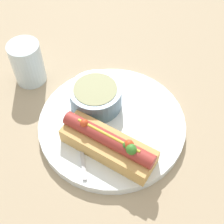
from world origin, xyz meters
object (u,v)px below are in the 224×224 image
(soup_bowl, at_px, (96,96))
(drinking_glass, at_px, (27,63))
(hot_dog, at_px, (110,144))
(spoon, at_px, (78,118))

(soup_bowl, relative_size, drinking_glass, 1.07)
(hot_dog, height_order, spoon, hot_dog)
(hot_dog, bearing_deg, soup_bowl, 136.28)
(soup_bowl, height_order, spoon, soup_bowl)
(soup_bowl, bearing_deg, drinking_glass, 154.54)
(drinking_glass, bearing_deg, spoon, -42.18)
(spoon, bearing_deg, hot_dog, -148.16)
(soup_bowl, xyz_separation_m, drinking_glass, (-0.15, 0.07, 0.00))
(hot_dog, bearing_deg, drinking_glass, 163.30)
(soup_bowl, bearing_deg, hot_dog, -69.81)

